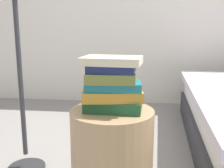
{
  "coord_description": "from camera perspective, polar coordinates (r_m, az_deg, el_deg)",
  "views": [
    {
      "loc": [
        0.15,
        -1.27,
        0.9
      ],
      "look_at": [
        0.0,
        0.0,
        0.64
      ],
      "focal_mm": 42.38,
      "sensor_mm": 36.0,
      "label": 1
    }
  ],
  "objects": [
    {
      "name": "side_table",
      "position": [
        1.43,
        0.0,
        -15.34
      ],
      "size": [
        0.43,
        0.43,
        0.5
      ],
      "primitive_type": "cylinder",
      "color": "tan",
      "rests_on": "ground_plane"
    },
    {
      "name": "book_cream",
      "position": [
        1.29,
        -0.05,
        5.09
      ],
      "size": [
        0.3,
        0.22,
        0.04
      ],
      "primitive_type": "cube",
      "rotation": [
        0.0,
        0.0,
        -0.09
      ],
      "color": "beige",
      "rests_on": "book_navy"
    },
    {
      "name": "book_forest",
      "position": [
        1.34,
        0.4,
        -4.4
      ],
      "size": [
        0.29,
        0.2,
        0.06
      ],
      "primitive_type": "cube",
      "rotation": [
        0.0,
        0.0,
        -0.04
      ],
      "color": "#1E512D",
      "rests_on": "side_table"
    },
    {
      "name": "book_navy",
      "position": [
        1.28,
        -0.23,
        3.41
      ],
      "size": [
        0.23,
        0.19,
        0.04
      ],
      "primitive_type": "cube",
      "rotation": [
        0.0,
        0.0,
        -0.03
      ],
      "color": "#19234C",
      "rests_on": "book_olive"
    },
    {
      "name": "book_ochre",
      "position": [
        1.32,
        0.03,
        -2.17
      ],
      "size": [
        0.32,
        0.24,
        0.05
      ],
      "primitive_type": "cube",
      "rotation": [
        0.0,
        0.0,
        0.14
      ],
      "color": "#B7842D",
      "rests_on": "book_forest"
    },
    {
      "name": "book_olive",
      "position": [
        1.3,
        -0.26,
        1.58
      ],
      "size": [
        0.25,
        0.22,
        0.05
      ],
      "primitive_type": "cube",
      "rotation": [
        0.0,
        0.0,
        0.06
      ],
      "color": "olive",
      "rests_on": "book_teal"
    },
    {
      "name": "book_teal",
      "position": [
        1.3,
        0.27,
        -0.39
      ],
      "size": [
        0.28,
        0.18,
        0.04
      ],
      "primitive_type": "cube",
      "rotation": [
        0.0,
        0.0,
        0.08
      ],
      "color": "#1E727F",
      "rests_on": "book_ochre"
    }
  ]
}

